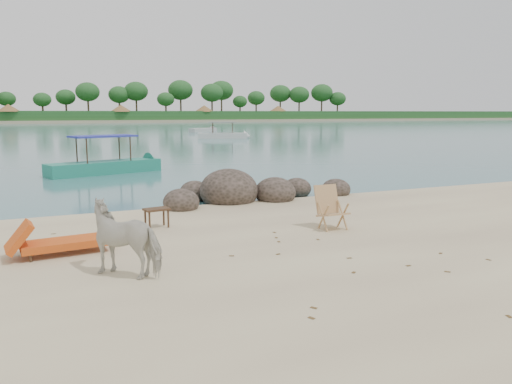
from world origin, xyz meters
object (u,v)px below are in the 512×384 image
(boat_near, at_px, (103,142))
(boulders, at_px, (244,192))
(cow, at_px, (128,239))
(deck_chair, at_px, (333,209))
(side_table, at_px, (157,219))
(lounge_chair, at_px, (65,240))

(boat_near, bearing_deg, boulders, -89.57)
(cow, distance_m, deck_chair, 5.10)
(boat_near, bearing_deg, deck_chair, -93.89)
(cow, distance_m, side_table, 3.38)
(side_table, bearing_deg, boulders, 30.64)
(side_table, distance_m, deck_chair, 4.15)
(side_table, height_order, boat_near, boat_near)
(deck_chair, distance_m, boat_near, 14.34)
(boulders, height_order, deck_chair, deck_chair)
(boulders, distance_m, boat_near, 9.88)
(cow, relative_size, deck_chair, 1.46)
(boulders, bearing_deg, side_table, -140.08)
(cow, relative_size, side_table, 2.56)
(lounge_chair, bearing_deg, boulders, 31.84)
(boulders, relative_size, boat_near, 1.10)
(lounge_chair, bearing_deg, deck_chair, -9.32)
(boulders, xyz_separation_m, side_table, (-3.35, -2.80, -0.01))
(cow, xyz_separation_m, lounge_chair, (-0.92, 1.69, -0.32))
(lounge_chair, height_order, boat_near, boat_near)
(side_table, relative_size, lounge_chair, 0.29)
(side_table, bearing_deg, deck_chair, -34.65)
(lounge_chair, xyz_separation_m, deck_chair, (5.84, -0.31, 0.20))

